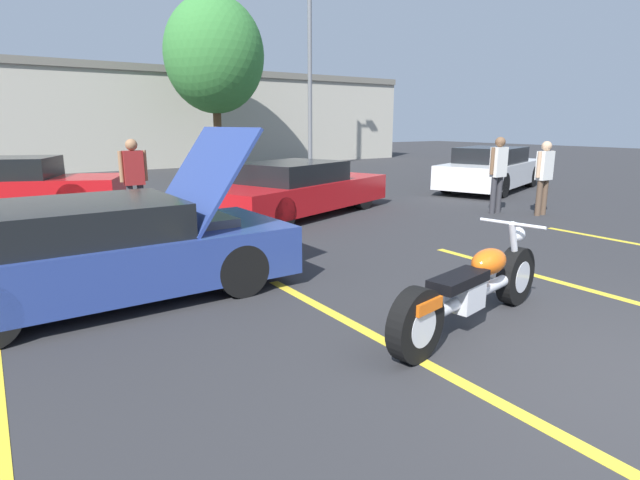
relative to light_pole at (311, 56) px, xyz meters
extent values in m
cube|color=yellow|center=(-9.02, -15.63, -4.68)|extent=(0.12, 5.08, 0.01)
cube|color=yellow|center=(-6.02, -15.63, -4.68)|extent=(0.12, 5.08, 0.01)
cube|color=#B2AD9E|center=(-7.81, 5.94, -2.48)|extent=(32.00, 4.00, 4.40)
cube|color=slate|center=(-7.81, 5.94, -0.43)|extent=(32.00, 4.20, 0.30)
cylinder|color=slate|center=(-0.07, 0.00, -0.39)|extent=(0.18, 0.18, 8.59)
cylinder|color=brown|center=(-3.91, 0.89, -3.23)|extent=(0.32, 0.32, 2.89)
ellipsoid|color=#387F38|center=(-3.91, 0.89, -0.13)|extent=(3.85, 3.85, 4.43)
cylinder|color=black|center=(-7.17, -15.25, -4.36)|extent=(0.66, 0.29, 0.64)
cylinder|color=black|center=(-9.06, -15.63, -4.36)|extent=(0.66, 0.29, 0.64)
cylinder|color=silver|center=(-7.17, -15.25, -4.36)|extent=(0.38, 0.24, 0.35)
cylinder|color=silver|center=(-9.06, -15.63, -4.36)|extent=(0.38, 0.24, 0.35)
cylinder|color=silver|center=(-8.11, -15.44, -4.35)|extent=(1.63, 0.45, 0.12)
cube|color=silver|center=(-8.25, -15.47, -4.31)|extent=(0.40, 0.31, 0.28)
ellipsoid|color=orange|center=(-7.83, -15.38, -4.07)|extent=(0.55, 0.38, 0.26)
cube|color=black|center=(-8.40, -15.50, -4.13)|extent=(0.75, 0.40, 0.10)
cube|color=orange|center=(-9.01, -15.62, -4.19)|extent=(0.39, 0.29, 0.10)
cylinder|color=silver|center=(-7.26, -15.27, -4.04)|extent=(0.31, 0.13, 0.63)
cylinder|color=silver|center=(-7.37, -15.29, -3.75)|extent=(0.18, 0.69, 0.04)
sphere|color=silver|center=(-7.21, -15.26, -3.89)|extent=(0.16, 0.16, 0.16)
cylinder|color=silver|center=(-8.56, -15.42, -4.41)|extent=(1.25, 0.34, 0.09)
cube|color=navy|center=(-10.83, -12.56, -4.22)|extent=(4.05, 1.85, 0.58)
cube|color=black|center=(-10.99, -12.56, -3.74)|extent=(1.83, 1.64, 0.38)
cylinder|color=black|center=(-9.57, -13.33, -4.37)|extent=(0.62, 0.23, 0.62)
cylinder|color=black|center=(-9.59, -11.75, -4.37)|extent=(0.62, 0.23, 0.62)
cube|color=navy|center=(-9.68, -12.54, -3.36)|extent=(0.86, 1.66, 1.18)
cube|color=#4C4C51|center=(-9.72, -12.54, -3.97)|extent=(0.61, 1.00, 0.28)
cube|color=red|center=(-6.26, -9.15, -4.22)|extent=(5.03, 3.27, 0.57)
cube|color=black|center=(-6.44, -9.22, -3.73)|extent=(2.54, 2.21, 0.42)
cylinder|color=black|center=(-4.63, -9.37, -4.37)|extent=(0.67, 0.42, 0.63)
cylinder|color=black|center=(-5.16, -7.93, -4.37)|extent=(0.67, 0.42, 0.63)
cylinder|color=black|center=(-7.37, -10.38, -4.37)|extent=(0.67, 0.42, 0.63)
cylinder|color=black|center=(-7.90, -8.94, -4.37)|extent=(0.67, 0.42, 0.63)
cube|color=white|center=(0.77, -8.79, -4.17)|extent=(5.06, 3.25, 0.65)
cube|color=black|center=(0.59, -8.86, -3.63)|extent=(2.54, 2.21, 0.44)
cylinder|color=black|center=(2.41, -9.03, -4.34)|extent=(0.71, 0.43, 0.67)
cylinder|color=black|center=(1.89, -7.57, -4.34)|extent=(0.71, 0.43, 0.67)
cylinder|color=black|center=(-0.36, -10.01, -4.34)|extent=(0.71, 0.43, 0.67)
cylinder|color=black|center=(-0.88, -8.56, -4.34)|extent=(0.71, 0.43, 0.67)
cube|color=red|center=(-11.31, -5.06, -4.21)|extent=(4.81, 3.35, 0.56)
cube|color=black|center=(-11.48, -4.99, -3.70)|extent=(2.47, 2.23, 0.47)
cylinder|color=black|center=(-10.33, -6.30, -4.34)|extent=(0.71, 0.47, 0.68)
cylinder|color=black|center=(-9.74, -4.89, -4.34)|extent=(0.71, 0.47, 0.68)
cylinder|color=brown|center=(-2.00, -12.16, -4.29)|extent=(0.12, 0.12, 0.77)
cylinder|color=brown|center=(-1.80, -12.16, -4.29)|extent=(0.12, 0.12, 0.77)
cube|color=white|center=(-1.90, -12.16, -3.60)|extent=(0.36, 0.20, 0.61)
cylinder|color=tan|center=(-2.12, -12.16, -3.57)|extent=(0.08, 0.08, 0.55)
cylinder|color=tan|center=(-1.68, -12.16, -3.57)|extent=(0.08, 0.08, 0.55)
sphere|color=tan|center=(-1.90, -12.16, -3.19)|extent=(0.21, 0.21, 0.21)
cylinder|color=#333338|center=(-9.64, -8.54, -4.27)|extent=(0.12, 0.12, 0.81)
cylinder|color=#333338|center=(-9.44, -8.54, -4.27)|extent=(0.12, 0.12, 0.81)
cube|color=maroon|center=(-9.54, -8.54, -3.55)|extent=(0.36, 0.20, 0.64)
cylinder|color=#9E704C|center=(-9.76, -8.54, -3.51)|extent=(0.08, 0.08, 0.58)
cylinder|color=#9E704C|center=(-9.32, -8.54, -3.51)|extent=(0.08, 0.08, 0.58)
sphere|color=#9E704C|center=(-9.54, -8.54, -3.11)|extent=(0.22, 0.22, 0.22)
cylinder|color=#333338|center=(-2.62, -11.45, -4.27)|extent=(0.12, 0.12, 0.81)
cylinder|color=#333338|center=(-2.42, -11.45, -4.27)|extent=(0.12, 0.12, 0.81)
cube|color=white|center=(-2.52, -11.45, -3.55)|extent=(0.36, 0.20, 0.64)
cylinder|color=brown|center=(-2.74, -11.45, -3.51)|extent=(0.08, 0.08, 0.58)
cylinder|color=brown|center=(-2.30, -11.45, -3.51)|extent=(0.08, 0.08, 0.58)
sphere|color=brown|center=(-2.52, -11.45, -3.12)|extent=(0.22, 0.22, 0.22)
camera|label=1|loc=(-11.88, -18.42, -2.73)|focal=28.00mm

